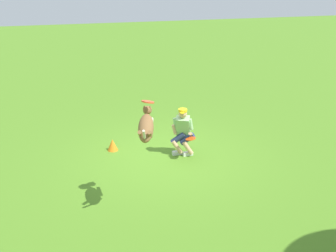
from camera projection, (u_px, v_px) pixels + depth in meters
ground_plane at (165, 157)px, 9.94m from camera, size 60.00×60.00×0.00m
person at (183, 130)px, 9.82m from camera, size 0.64×0.70×1.29m
dog at (146, 127)px, 7.00m from camera, size 0.48×1.05×0.58m
frisbee_flying at (148, 102)px, 7.03m from camera, size 0.25×0.26×0.10m
frisbee_held at (191, 139)px, 9.53m from camera, size 0.35×0.35×0.08m
training_cone at (113, 145)px, 10.29m from camera, size 0.28×0.28×0.32m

